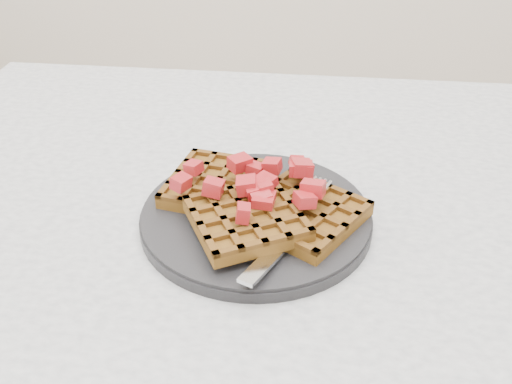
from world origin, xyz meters
The scene contains 5 objects.
table centered at (0.00, 0.00, 0.64)m, with size 1.20×0.80×0.75m.
plate centered at (-0.10, -0.03, 0.76)m, with size 0.25×0.25×0.02m, color black.
waffles centered at (-0.10, -0.04, 0.78)m, with size 0.23×0.21×0.03m.
strawberry_pile centered at (-0.10, -0.03, 0.80)m, with size 0.15×0.15×0.02m, color maroon, non-canonical shape.
fork centered at (-0.06, -0.07, 0.77)m, with size 0.02×0.18×0.02m, color silver, non-canonical shape.
Camera 1 is at (-0.05, -0.53, 1.12)m, focal length 40.00 mm.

